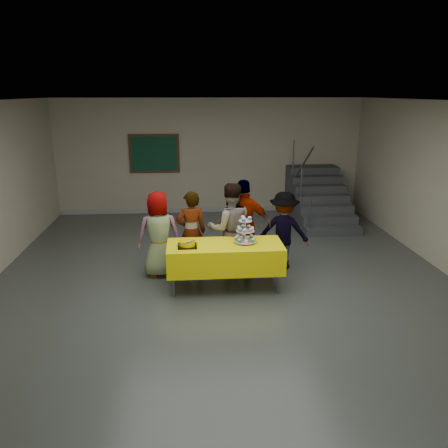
% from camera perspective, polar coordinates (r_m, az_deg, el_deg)
% --- Properties ---
extents(room_shell, '(10.00, 10.04, 3.02)m').
position_cam_1_polar(room_shell, '(6.64, 0.27, 8.16)').
color(room_shell, '#4C514C').
rests_on(room_shell, ground).
extents(bake_table, '(1.88, 0.78, 0.77)m').
position_cam_1_polar(bake_table, '(7.16, 0.13, -4.25)').
color(bake_table, '#595960').
rests_on(bake_table, ground).
extents(cupcake_stand, '(0.38, 0.38, 0.44)m').
position_cam_1_polar(cupcake_stand, '(7.12, 2.80, -1.14)').
color(cupcake_stand, silver).
rests_on(cupcake_stand, bake_table).
extents(bear_cake, '(0.32, 0.36, 0.12)m').
position_cam_1_polar(bear_cake, '(6.98, -4.81, -2.49)').
color(bear_cake, black).
rests_on(bear_cake, bake_table).
extents(schoolchild_a, '(0.80, 0.59, 1.52)m').
position_cam_1_polar(schoolchild_a, '(7.69, -8.50, -1.33)').
color(schoolchild_a, slate).
rests_on(schoolchild_a, ground).
extents(schoolchild_b, '(0.60, 0.45, 1.49)m').
position_cam_1_polar(schoolchild_b, '(7.80, -4.29, -1.04)').
color(schoolchild_b, slate).
rests_on(schoolchild_b, ground).
extents(schoolchild_c, '(0.83, 0.66, 1.65)m').
position_cam_1_polar(schoolchild_c, '(7.69, 0.82, -0.63)').
color(schoolchild_c, slate).
rests_on(schoolchild_c, ground).
extents(schoolchild_d, '(1.01, 0.48, 1.67)m').
position_cam_1_polar(schoolchild_d, '(7.86, 2.63, -0.17)').
color(schoolchild_d, slate).
rests_on(schoolchild_d, ground).
extents(schoolchild_e, '(1.05, 0.79, 1.44)m').
position_cam_1_polar(schoolchild_e, '(8.02, 7.80, -0.84)').
color(schoolchild_e, slate).
rests_on(schoolchild_e, ground).
extents(staircase, '(1.30, 2.40, 2.04)m').
position_cam_1_polar(staircase, '(11.45, 12.03, 3.12)').
color(staircase, '#424447').
rests_on(staircase, ground).
extents(noticeboard, '(1.30, 0.05, 1.00)m').
position_cam_1_polar(noticeboard, '(11.62, -9.09, 9.06)').
color(noticeboard, '#472B16').
rests_on(noticeboard, ground).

